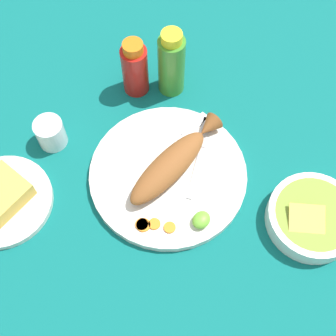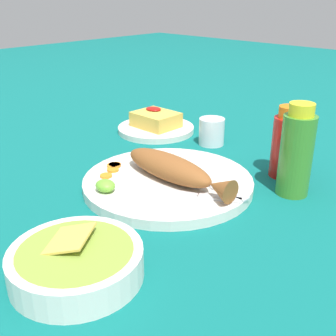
{
  "view_description": "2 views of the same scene",
  "coord_description": "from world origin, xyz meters",
  "px_view_note": "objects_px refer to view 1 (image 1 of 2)",
  "views": [
    {
      "loc": [
        0.32,
        0.26,
        0.83
      ],
      "look_at": [
        0.0,
        0.0,
        0.04
      ],
      "focal_mm": 50.0,
      "sensor_mm": 36.0,
      "label": 1
    },
    {
      "loc": [
        -0.48,
        0.5,
        0.34
      ],
      "look_at": [
        0.0,
        0.0,
        0.04
      ],
      "focal_mm": 45.0,
      "sensor_mm": 36.0,
      "label": 2
    }
  ],
  "objects_px": {
    "fork_far": "(201,152)",
    "salt_cup": "(51,134)",
    "hot_sauce_bottle_red": "(135,68)",
    "hot_sauce_bottle_green": "(171,64)",
    "guacamole_bowl": "(312,217)",
    "side_plate_fries": "(3,201)",
    "fork_near": "(181,139)",
    "fried_fish": "(173,162)",
    "main_plate": "(168,175)"
  },
  "relations": [
    {
      "from": "fork_far",
      "to": "salt_cup",
      "type": "xyz_separation_m",
      "value": [
        0.16,
        -0.26,
        0.01
      ]
    },
    {
      "from": "fork_near",
      "to": "salt_cup",
      "type": "bearing_deg",
      "value": 128.31
    },
    {
      "from": "hot_sauce_bottle_green",
      "to": "side_plate_fries",
      "type": "distance_m",
      "value": 0.43
    },
    {
      "from": "fork_near",
      "to": "hot_sauce_bottle_green",
      "type": "distance_m",
      "value": 0.16
    },
    {
      "from": "salt_cup",
      "to": "guacamole_bowl",
      "type": "relative_size",
      "value": 0.37
    },
    {
      "from": "fork_far",
      "to": "hot_sauce_bottle_red",
      "type": "relative_size",
      "value": 1.26
    },
    {
      "from": "fork_near",
      "to": "side_plate_fries",
      "type": "xyz_separation_m",
      "value": [
        0.32,
        -0.19,
        -0.01
      ]
    },
    {
      "from": "fork_far",
      "to": "guacamole_bowl",
      "type": "distance_m",
      "value": 0.25
    },
    {
      "from": "salt_cup",
      "to": "side_plate_fries",
      "type": "bearing_deg",
      "value": 8.66
    },
    {
      "from": "fork_far",
      "to": "hot_sauce_bottle_green",
      "type": "height_order",
      "value": "hot_sauce_bottle_green"
    },
    {
      "from": "salt_cup",
      "to": "fork_near",
      "type": "bearing_deg",
      "value": 127.29
    },
    {
      "from": "fork_far",
      "to": "hot_sauce_bottle_green",
      "type": "distance_m",
      "value": 0.19
    },
    {
      "from": "fork_far",
      "to": "fork_near",
      "type": "bearing_deg",
      "value": 68.72
    },
    {
      "from": "fork_near",
      "to": "fork_far",
      "type": "bearing_deg",
      "value": -85.82
    },
    {
      "from": "hot_sauce_bottle_green",
      "to": "guacamole_bowl",
      "type": "height_order",
      "value": "hot_sauce_bottle_green"
    },
    {
      "from": "fork_near",
      "to": "hot_sauce_bottle_green",
      "type": "xyz_separation_m",
      "value": [
        -0.1,
        -0.11,
        0.06
      ]
    },
    {
      "from": "fork_far",
      "to": "guacamole_bowl",
      "type": "xyz_separation_m",
      "value": [
        -0.02,
        0.25,
        0.0
      ]
    },
    {
      "from": "fork_far",
      "to": "guacamole_bowl",
      "type": "relative_size",
      "value": 1.03
    },
    {
      "from": "salt_cup",
      "to": "guacamole_bowl",
      "type": "distance_m",
      "value": 0.53
    },
    {
      "from": "main_plate",
      "to": "salt_cup",
      "type": "distance_m",
      "value": 0.25
    },
    {
      "from": "fried_fish",
      "to": "hot_sauce_bottle_red",
      "type": "relative_size",
      "value": 1.77
    },
    {
      "from": "fork_near",
      "to": "salt_cup",
      "type": "relative_size",
      "value": 2.99
    },
    {
      "from": "main_plate",
      "to": "hot_sauce_bottle_red",
      "type": "height_order",
      "value": "hot_sauce_bottle_red"
    },
    {
      "from": "main_plate",
      "to": "hot_sauce_bottle_green",
      "type": "distance_m",
      "value": 0.23
    },
    {
      "from": "fried_fish",
      "to": "salt_cup",
      "type": "distance_m",
      "value": 0.26
    },
    {
      "from": "hot_sauce_bottle_red",
      "to": "side_plate_fries",
      "type": "relative_size",
      "value": 0.72
    },
    {
      "from": "fork_near",
      "to": "side_plate_fries",
      "type": "distance_m",
      "value": 0.37
    },
    {
      "from": "side_plate_fries",
      "to": "hot_sauce_bottle_green",
      "type": "bearing_deg",
      "value": 169.56
    },
    {
      "from": "hot_sauce_bottle_green",
      "to": "side_plate_fries",
      "type": "relative_size",
      "value": 0.86
    },
    {
      "from": "fork_near",
      "to": "fork_far",
      "type": "xyz_separation_m",
      "value": [
        -0.0,
        0.05,
        0.0
      ]
    },
    {
      "from": "fork_near",
      "to": "salt_cup",
      "type": "height_order",
      "value": "salt_cup"
    },
    {
      "from": "fork_near",
      "to": "salt_cup",
      "type": "distance_m",
      "value": 0.26
    },
    {
      "from": "fork_near",
      "to": "hot_sauce_bottle_red",
      "type": "height_order",
      "value": "hot_sauce_bottle_red"
    },
    {
      "from": "fork_near",
      "to": "guacamole_bowl",
      "type": "height_order",
      "value": "guacamole_bowl"
    },
    {
      "from": "guacamole_bowl",
      "to": "side_plate_fries",
      "type": "bearing_deg",
      "value": -54.71
    },
    {
      "from": "fork_near",
      "to": "guacamole_bowl",
      "type": "bearing_deg",
      "value": -84.94
    },
    {
      "from": "hot_sauce_bottle_red",
      "to": "hot_sauce_bottle_green",
      "type": "xyz_separation_m",
      "value": [
        -0.05,
        0.06,
        0.01
      ]
    },
    {
      "from": "main_plate",
      "to": "hot_sauce_bottle_green",
      "type": "xyz_separation_m",
      "value": [
        -0.18,
        -0.13,
        0.07
      ]
    },
    {
      "from": "fried_fish",
      "to": "side_plate_fries",
      "type": "distance_m",
      "value": 0.34
    },
    {
      "from": "side_plate_fries",
      "to": "fork_near",
      "type": "bearing_deg",
      "value": 149.73
    },
    {
      "from": "hot_sauce_bottle_red",
      "to": "hot_sauce_bottle_green",
      "type": "relative_size",
      "value": 0.84
    },
    {
      "from": "fork_near",
      "to": "side_plate_fries",
      "type": "bearing_deg",
      "value": 150.75
    },
    {
      "from": "salt_cup",
      "to": "side_plate_fries",
      "type": "height_order",
      "value": "salt_cup"
    },
    {
      "from": "hot_sauce_bottle_green",
      "to": "salt_cup",
      "type": "height_order",
      "value": "hot_sauce_bottle_green"
    },
    {
      "from": "fried_fish",
      "to": "side_plate_fries",
      "type": "height_order",
      "value": "fried_fish"
    },
    {
      "from": "hot_sauce_bottle_green",
      "to": "guacamole_bowl",
      "type": "bearing_deg",
      "value": 78.67
    },
    {
      "from": "fried_fish",
      "to": "hot_sauce_bottle_green",
      "type": "distance_m",
      "value": 0.21
    },
    {
      "from": "main_plate",
      "to": "side_plate_fries",
      "type": "bearing_deg",
      "value": -40.99
    },
    {
      "from": "hot_sauce_bottle_green",
      "to": "salt_cup",
      "type": "distance_m",
      "value": 0.28
    },
    {
      "from": "hot_sauce_bottle_green",
      "to": "hot_sauce_bottle_red",
      "type": "bearing_deg",
      "value": -49.44
    }
  ]
}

